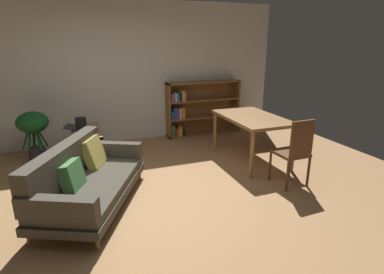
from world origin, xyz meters
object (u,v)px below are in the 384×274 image
(fabric_couch, at_px, (85,178))
(potted_floor_plant, at_px, (33,128))
(media_console, at_px, (87,146))
(dining_table, at_px, (252,121))
(open_laptop, at_px, (79,128))
(dining_chair_near, at_px, (295,150))
(bookshelf, at_px, (198,109))
(desk_speaker, at_px, (81,126))

(fabric_couch, xyz_separation_m, potted_floor_plant, (-0.71, 1.79, 0.23))
(fabric_couch, height_order, media_console, fabric_couch)
(media_console, distance_m, dining_table, 2.79)
(fabric_couch, height_order, potted_floor_plant, potted_floor_plant)
(open_laptop, xyz_separation_m, dining_chair_near, (2.72, -2.14, -0.02))
(open_laptop, relative_size, potted_floor_plant, 0.55)
(bookshelf, bearing_deg, dining_table, -81.59)
(fabric_couch, relative_size, dining_chair_near, 2.03)
(dining_table, bearing_deg, fabric_couch, -167.61)
(fabric_couch, bearing_deg, media_console, 86.69)
(dining_chair_near, bearing_deg, potted_floor_plant, 146.63)
(fabric_couch, bearing_deg, dining_chair_near, -9.72)
(desk_speaker, relative_size, dining_chair_near, 0.26)
(media_console, height_order, open_laptop, open_laptop)
(open_laptop, relative_size, dining_table, 0.34)
(open_laptop, distance_m, bookshelf, 2.50)
(fabric_couch, height_order, open_laptop, fabric_couch)
(fabric_couch, height_order, dining_chair_near, dining_chair_near)
(media_console, xyz_separation_m, bookshelf, (2.32, 0.78, 0.30))
(fabric_couch, relative_size, open_laptop, 4.20)
(media_console, height_order, potted_floor_plant, potted_floor_plant)
(dining_chair_near, bearing_deg, media_console, 142.35)
(desk_speaker, xyz_separation_m, dining_chair_near, (2.69, -1.84, -0.13))
(fabric_couch, height_order, bookshelf, bookshelf)
(media_console, distance_m, dining_chair_near, 3.32)
(fabric_couch, relative_size, dining_table, 1.42)
(open_laptop, bearing_deg, bookshelf, 15.50)
(media_console, xyz_separation_m, desk_speaker, (-0.06, -0.18, 0.40))
(dining_chair_near, height_order, bookshelf, bookshelf)
(potted_floor_plant, bearing_deg, desk_speaker, -29.36)
(potted_floor_plant, bearing_deg, media_console, -16.14)
(dining_chair_near, bearing_deg, bookshelf, 96.23)
(potted_floor_plant, bearing_deg, dining_chair_near, -33.37)
(open_laptop, xyz_separation_m, desk_speaker, (0.03, -0.30, 0.11))
(fabric_couch, xyz_separation_m, dining_chair_near, (2.71, -0.46, 0.18))
(dining_chair_near, distance_m, bookshelf, 2.82)
(dining_table, bearing_deg, potted_floor_plant, 160.37)
(desk_speaker, bearing_deg, dining_chair_near, -34.41)
(fabric_couch, distance_m, desk_speaker, 1.41)
(desk_speaker, height_order, potted_floor_plant, potted_floor_plant)
(potted_floor_plant, height_order, dining_table, potted_floor_plant)
(desk_speaker, relative_size, dining_table, 0.18)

